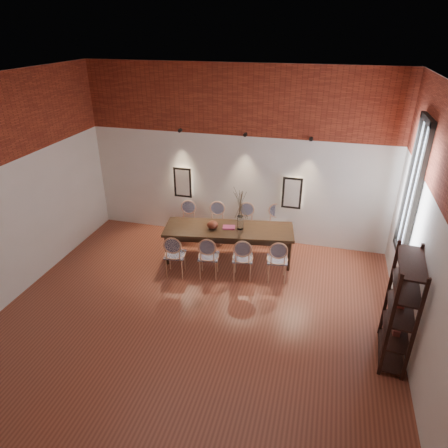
% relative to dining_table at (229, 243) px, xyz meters
% --- Properties ---
extents(floor, '(7.00, 7.00, 0.02)m').
position_rel_dining_table_xyz_m(floor, '(-0.09, -2.43, -0.39)').
color(floor, brown).
rests_on(floor, ground).
extents(ceiling, '(7.00, 7.00, 0.02)m').
position_rel_dining_table_xyz_m(ceiling, '(-0.09, -2.43, 3.63)').
color(ceiling, silver).
rests_on(ceiling, ground).
extents(wall_back, '(7.00, 0.10, 4.00)m').
position_rel_dining_table_xyz_m(wall_back, '(-0.09, 1.12, 1.62)').
color(wall_back, silver).
rests_on(wall_back, ground).
extents(wall_front, '(7.00, 0.10, 4.00)m').
position_rel_dining_table_xyz_m(wall_front, '(-0.09, -5.98, 1.62)').
color(wall_front, silver).
rests_on(wall_front, ground).
extents(wall_right, '(0.10, 7.00, 4.00)m').
position_rel_dining_table_xyz_m(wall_right, '(3.46, -2.43, 1.62)').
color(wall_right, silver).
rests_on(wall_right, ground).
extents(brick_band_back, '(7.00, 0.02, 1.50)m').
position_rel_dining_table_xyz_m(brick_band_back, '(-0.09, 1.05, 2.88)').
color(brick_band_back, maroon).
rests_on(brick_band_back, ground).
extents(niche_left, '(0.36, 0.06, 0.66)m').
position_rel_dining_table_xyz_m(niche_left, '(-1.39, 1.02, 0.93)').
color(niche_left, '#FFEAC6').
rests_on(niche_left, wall_back).
extents(niche_right, '(0.36, 0.06, 0.66)m').
position_rel_dining_table_xyz_m(niche_right, '(1.21, 1.02, 0.93)').
color(niche_right, '#FFEAC6').
rests_on(niche_right, wall_back).
extents(spot_fixture_left, '(0.08, 0.10, 0.08)m').
position_rel_dining_table_xyz_m(spot_fixture_left, '(-1.39, 0.99, 2.17)').
color(spot_fixture_left, black).
rests_on(spot_fixture_left, wall_back).
extents(spot_fixture_mid, '(0.08, 0.10, 0.08)m').
position_rel_dining_table_xyz_m(spot_fixture_mid, '(0.11, 0.99, 2.17)').
color(spot_fixture_mid, black).
rests_on(spot_fixture_mid, wall_back).
extents(spot_fixture_right, '(0.08, 0.10, 0.08)m').
position_rel_dining_table_xyz_m(spot_fixture_right, '(1.51, 0.99, 2.17)').
color(spot_fixture_right, black).
rests_on(spot_fixture_right, wall_back).
extents(window_glass, '(0.02, 0.78, 2.38)m').
position_rel_dining_table_xyz_m(window_glass, '(3.37, -0.43, 1.77)').
color(window_glass, silver).
rests_on(window_glass, wall_right).
extents(window_frame, '(0.08, 0.90, 2.50)m').
position_rel_dining_table_xyz_m(window_frame, '(3.35, -0.43, 1.77)').
color(window_frame, black).
rests_on(window_frame, wall_right).
extents(window_mullion, '(0.06, 0.06, 2.40)m').
position_rel_dining_table_xyz_m(window_mullion, '(3.35, -0.43, 1.77)').
color(window_mullion, black).
rests_on(window_mullion, wall_right).
extents(dining_table, '(2.88, 1.33, 0.75)m').
position_rel_dining_table_xyz_m(dining_table, '(0.00, 0.00, 0.00)').
color(dining_table, '#342214').
rests_on(dining_table, floor).
extents(chair_near_a, '(0.51, 0.51, 0.94)m').
position_rel_dining_table_xyz_m(chair_near_a, '(-0.91, -0.88, 0.09)').
color(chair_near_a, tan).
rests_on(chair_near_a, floor).
extents(chair_near_b, '(0.51, 0.51, 0.94)m').
position_rel_dining_table_xyz_m(chair_near_b, '(-0.22, -0.77, 0.09)').
color(chair_near_b, tan).
rests_on(chair_near_b, floor).
extents(chair_near_c, '(0.51, 0.51, 0.94)m').
position_rel_dining_table_xyz_m(chair_near_c, '(0.46, -0.66, 0.09)').
color(chair_near_c, tan).
rests_on(chair_near_c, floor).
extents(chair_near_d, '(0.51, 0.51, 0.94)m').
position_rel_dining_table_xyz_m(chair_near_d, '(1.14, -0.55, 0.09)').
color(chair_near_d, tan).
rests_on(chair_near_d, floor).
extents(chair_far_a, '(0.51, 0.51, 0.94)m').
position_rel_dining_table_xyz_m(chair_far_a, '(-1.14, 0.55, 0.09)').
color(chair_far_a, tan).
rests_on(chair_far_a, floor).
extents(chair_far_b, '(0.51, 0.51, 0.94)m').
position_rel_dining_table_xyz_m(chair_far_b, '(-0.46, 0.66, 0.09)').
color(chair_far_b, tan).
rests_on(chair_far_b, floor).
extents(chair_far_c, '(0.51, 0.51, 0.94)m').
position_rel_dining_table_xyz_m(chair_far_c, '(0.22, 0.77, 0.09)').
color(chair_far_c, tan).
rests_on(chair_far_c, floor).
extents(chair_far_d, '(0.51, 0.51, 0.94)m').
position_rel_dining_table_xyz_m(chair_far_d, '(0.91, 0.88, 0.09)').
color(chair_far_d, tan).
rests_on(chair_far_d, floor).
extents(vase, '(0.14, 0.14, 0.30)m').
position_rel_dining_table_xyz_m(vase, '(0.24, 0.04, 0.53)').
color(vase, silver).
rests_on(vase, dining_table).
extents(dried_branches, '(0.50, 0.50, 0.70)m').
position_rel_dining_table_xyz_m(dried_branches, '(0.24, 0.04, 0.98)').
color(dried_branches, brown).
rests_on(dried_branches, vase).
extents(bowl, '(0.24, 0.24, 0.18)m').
position_rel_dining_table_xyz_m(bowl, '(-0.33, -0.11, 0.46)').
color(bowl, '#572214').
rests_on(bowl, dining_table).
extents(book, '(0.29, 0.22, 0.03)m').
position_rel_dining_table_xyz_m(book, '(-0.00, 0.02, 0.39)').
color(book, '#8F2B57').
rests_on(book, dining_table).
extents(shelving_rack, '(0.46, 1.03, 1.80)m').
position_rel_dining_table_xyz_m(shelving_rack, '(3.19, -2.17, 0.53)').
color(shelving_rack, black).
rests_on(shelving_rack, floor).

